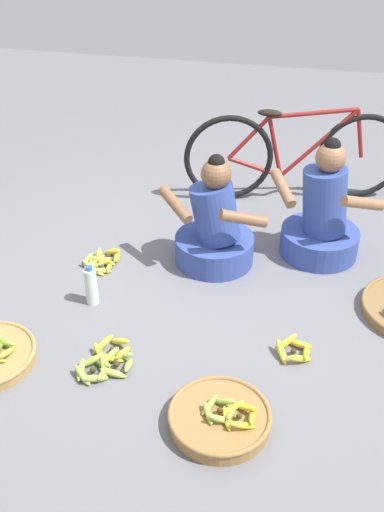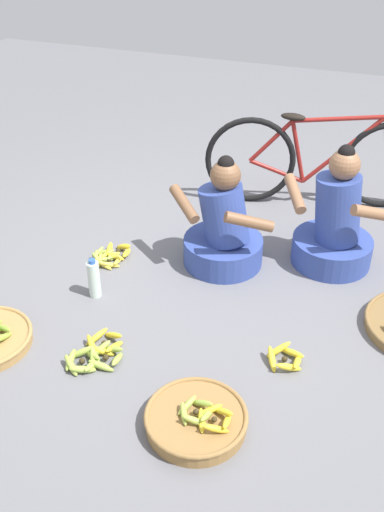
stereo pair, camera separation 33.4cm
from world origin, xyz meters
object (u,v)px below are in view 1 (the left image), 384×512
vendor_woman_front (215,230)px  loose_bananas_mid_left (101,261)px  vendor_woman_behind (322,219)px  loose_bananas_front_left (294,350)px  banana_basket_near_bicycle (220,418)px  water_bottle (91,286)px  bicycle_leaning (295,156)px  loose_bananas_front_center (106,361)px

vendor_woman_front → loose_bananas_mid_left: 0.78m
vendor_woman_behind → loose_bananas_front_left: (-0.06, -1.05, -0.24)m
banana_basket_near_bicycle → loose_bananas_front_left: banana_basket_near_bicycle is taller
vendor_woman_behind → water_bottle: bearing=-145.8°
bicycle_leaning → banana_basket_near_bicycle: bicycle_leaning is taller
vendor_woman_behind → loose_bananas_front_left: bearing=-93.3°
banana_basket_near_bicycle → water_bottle: size_ratio=1.86×
vendor_woman_behind → bicycle_leaning: vendor_woman_behind is taller
vendor_woman_front → bicycle_leaning: 1.11m
vendor_woman_behind → loose_bananas_front_left: size_ratio=3.64×
water_bottle → vendor_woman_front: bearing=45.0°
loose_bananas_mid_left → banana_basket_near_bicycle: bearing=-47.7°
vendor_woman_behind → banana_basket_near_bicycle: 1.66m
loose_bananas_front_left → vendor_woman_front: bearing=127.6°
vendor_woman_behind → banana_basket_near_bicycle: (-0.36, -1.61, -0.22)m
vendor_woman_behind → water_bottle: size_ratio=3.16×
bicycle_leaning → water_bottle: bearing=-121.9°
vendor_woman_front → water_bottle: vendor_woman_front is taller
banana_basket_near_bicycle → loose_bananas_front_left: size_ratio=2.15×
vendor_woman_front → loose_bananas_front_center: bearing=-107.4°
banana_basket_near_bicycle → loose_bananas_front_center: (-0.66, 0.24, -0.02)m
bicycle_leaning → water_bottle: (-1.03, -1.65, -0.23)m
banana_basket_near_bicycle → loose_bananas_front_center: banana_basket_near_bicycle is taller
loose_bananas_mid_left → water_bottle: (0.10, -0.39, 0.10)m
banana_basket_near_bicycle → loose_bananas_front_center: bearing=159.8°
vendor_woman_front → loose_bananas_front_left: size_ratio=3.35×
bicycle_leaning → loose_bananas_mid_left: bearing=-131.8°
vendor_woman_front → loose_bananas_mid_left: size_ratio=2.53×
loose_bananas_front_left → loose_bananas_front_center: 1.01m
bicycle_leaning → loose_bananas_front_left: bicycle_leaning is taller
bicycle_leaning → loose_bananas_mid_left: (-1.12, -1.25, -0.33)m
vendor_woman_front → banana_basket_near_bicycle: (0.31, -1.35, -0.19)m
vendor_woman_behind → loose_bananas_front_center: vendor_woman_behind is taller
bicycle_leaning → loose_bananas_front_center: bicycle_leaning is taller
loose_bananas_mid_left → water_bottle: bearing=-76.3°
vendor_woman_behind → bicycle_leaning: 0.82m
loose_bananas_front_left → loose_bananas_front_center: size_ratio=0.59×
water_bottle → loose_bananas_mid_left: bearing=103.7°
bicycle_leaning → banana_basket_near_bicycle: 2.41m
vendor_woman_behind → bicycle_leaning: (-0.26, 0.77, 0.09)m
bicycle_leaning → loose_bananas_front_left: size_ratio=7.27×
loose_bananas_front_center → water_bottle: size_ratio=1.46×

